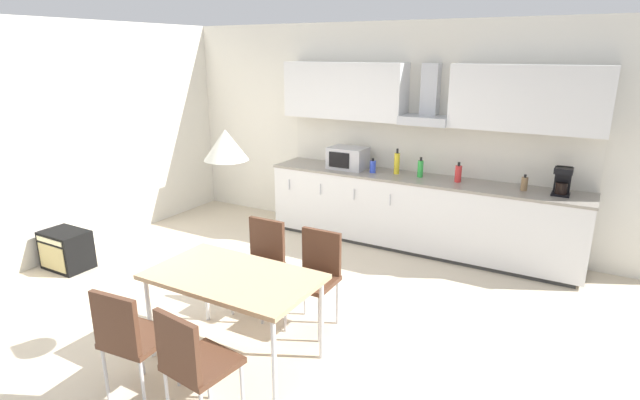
# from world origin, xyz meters

# --- Properties ---
(ground_plane) EXTENTS (8.63, 7.59, 0.02)m
(ground_plane) POSITION_xyz_m (0.00, 0.00, -0.01)
(ground_plane) COLOR beige
(wall_back) EXTENTS (6.91, 0.10, 2.74)m
(wall_back) POSITION_xyz_m (0.00, 2.58, 1.37)
(wall_back) COLOR silver
(wall_back) RESTS_ON ground_plane
(wall_left) EXTENTS (0.10, 6.08, 2.74)m
(wall_left) POSITION_xyz_m (-2.93, 0.00, 1.37)
(wall_left) COLOR silver
(wall_left) RESTS_ON ground_plane
(kitchen_counter) EXTENTS (3.87, 0.65, 0.91)m
(kitchen_counter) POSITION_xyz_m (0.71, 2.22, 0.46)
(kitchen_counter) COLOR #333333
(kitchen_counter) RESTS_ON ground_plane
(backsplash_tile) EXTENTS (3.85, 0.02, 0.60)m
(backsplash_tile) POSITION_xyz_m (0.71, 2.52, 1.21)
(backsplash_tile) COLOR silver
(backsplash_tile) RESTS_ON kitchen_counter
(upper_wall_cabinets) EXTENTS (3.85, 0.40, 0.71)m
(upper_wall_cabinets) POSITION_xyz_m (0.71, 2.36, 1.89)
(upper_wall_cabinets) COLOR silver
(microwave) EXTENTS (0.48, 0.35, 0.28)m
(microwave) POSITION_xyz_m (-0.26, 2.22, 1.05)
(microwave) COLOR #ADADB2
(microwave) RESTS_ON kitchen_counter
(coffee_maker) EXTENTS (0.18, 0.19, 0.30)m
(coffee_maker) POSITION_xyz_m (2.27, 2.25, 1.06)
(coffee_maker) COLOR black
(coffee_maker) RESTS_ON kitchen_counter
(bottle_yellow) EXTENTS (0.07, 0.07, 0.32)m
(bottle_yellow) POSITION_xyz_m (0.40, 2.26, 1.05)
(bottle_yellow) COLOR yellow
(bottle_yellow) RESTS_ON kitchen_counter
(bottle_blue) EXTENTS (0.08, 0.08, 0.18)m
(bottle_blue) POSITION_xyz_m (0.12, 2.18, 0.99)
(bottle_blue) COLOR blue
(bottle_blue) RESTS_ON kitchen_counter
(bottle_red) EXTENTS (0.08, 0.08, 0.24)m
(bottle_red) POSITION_xyz_m (1.17, 2.24, 1.01)
(bottle_red) COLOR red
(bottle_red) RESTS_ON kitchen_counter
(bottle_green) EXTENTS (0.07, 0.07, 0.25)m
(bottle_green) POSITION_xyz_m (0.71, 2.25, 1.01)
(bottle_green) COLOR green
(bottle_green) RESTS_ON kitchen_counter
(bottle_brown) EXTENTS (0.07, 0.07, 0.18)m
(bottle_brown) POSITION_xyz_m (1.90, 2.23, 0.99)
(bottle_brown) COLOR brown
(bottle_brown) RESTS_ON kitchen_counter
(dining_table) EXTENTS (1.32, 0.78, 0.73)m
(dining_table) POSITION_xyz_m (0.25, -0.76, 0.68)
(dining_table) COLOR tan
(dining_table) RESTS_ON ground_plane
(chair_near_right) EXTENTS (0.44, 0.44, 0.87)m
(chair_near_right) POSITION_xyz_m (0.54, -1.53, 0.53)
(chair_near_right) COLOR #4C2D1E
(chair_near_right) RESTS_ON ground_plane
(chair_far_left) EXTENTS (0.40, 0.40, 0.87)m
(chair_far_left) POSITION_xyz_m (-0.05, 0.01, 0.53)
(chair_far_left) COLOR #4C2D1E
(chair_far_left) RESTS_ON ground_plane
(chair_far_right) EXTENTS (0.41, 0.41, 0.87)m
(chair_far_right) POSITION_xyz_m (0.55, 0.01, 0.53)
(chair_far_right) COLOR #4C2D1E
(chair_far_right) RESTS_ON ground_plane
(chair_near_left) EXTENTS (0.44, 0.44, 0.87)m
(chair_near_left) POSITION_xyz_m (-0.04, -1.53, 0.53)
(chair_near_left) COLOR #4C2D1E
(chair_near_left) RESTS_ON ground_plane
(guitar_amp) EXTENTS (0.52, 0.37, 0.44)m
(guitar_amp) POSITION_xyz_m (-2.53, -0.34, 0.22)
(guitar_amp) COLOR black
(guitar_amp) RESTS_ON ground_plane
(pendant_lamp) EXTENTS (0.32, 0.32, 0.22)m
(pendant_lamp) POSITION_xyz_m (0.25, -0.76, 1.74)
(pendant_lamp) COLOR silver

